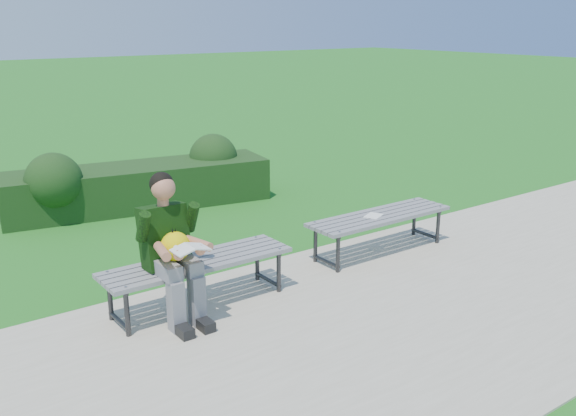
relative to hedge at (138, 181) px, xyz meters
name	(u,v)px	position (x,y,z in m)	size (l,w,h in m)	color
ground	(237,270)	(-0.15, -2.88, -0.38)	(80.00, 80.00, 0.00)	#1C6B14
walkway	(344,330)	(-0.15, -4.63, -0.37)	(30.00, 3.50, 0.02)	#C0B79F
hedge	(138,181)	(0.00, 0.00, 0.00)	(3.81, 1.55, 0.94)	#15360F
bench_left	(198,265)	(-0.92, -3.46, 0.04)	(1.80, 0.50, 0.46)	slate
bench_right	(380,219)	(1.43, -3.41, 0.04)	(1.80, 0.50, 0.46)	slate
seated_boy	(171,244)	(-1.22, -3.55, 0.34)	(0.56, 0.76, 1.31)	gray
paper_sheet	(374,216)	(1.33, -3.41, 0.10)	(0.27, 0.24, 0.01)	white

